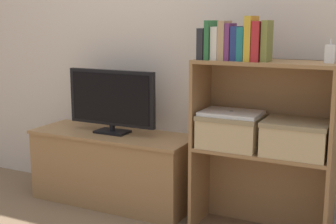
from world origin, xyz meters
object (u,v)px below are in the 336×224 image
(book_crimson, at_px, (259,41))
(storage_basket_right, at_px, (296,136))
(book_tan, at_px, (224,40))
(baby_monitor, at_px, (330,54))
(book_navy, at_px, (236,43))
(book_olive, at_px, (267,41))
(book_mustard, at_px, (251,39))
(storage_basket_left, at_px, (231,129))
(book_ivory, at_px, (217,43))
(book_teal, at_px, (243,44))
(book_charcoal, at_px, (205,44))
(laptop, at_px, (231,113))
(tv_stand, at_px, (113,167))
(tv, at_px, (111,100))
(book_plum, at_px, (230,42))
(book_forest, at_px, (211,40))

(book_crimson, height_order, storage_basket_right, book_crimson)
(book_tan, height_order, baby_monitor, book_tan)
(book_navy, bearing_deg, storage_basket_right, 6.21)
(book_crimson, bearing_deg, book_olive, 0.00)
(book_mustard, relative_size, storage_basket_left, 0.69)
(book_ivory, bearing_deg, book_olive, 0.00)
(book_tan, bearing_deg, book_teal, 0.00)
(book_charcoal, xyz_separation_m, storage_basket_left, (0.16, 0.04, -0.48))
(book_navy, xyz_separation_m, laptop, (-0.03, 0.04, -0.39))
(book_teal, height_order, book_mustard, book_mustard)
(storage_basket_left, bearing_deg, laptop, 180.00)
(book_charcoal, distance_m, book_olive, 0.35)
(book_mustard, height_order, storage_basket_left, book_mustard)
(tv_stand, distance_m, book_mustard, 1.30)
(tv, bearing_deg, laptop, -3.61)
(book_tan, xyz_separation_m, book_navy, (0.07, 0.00, -0.01))
(book_teal, relative_size, book_olive, 0.83)
(book_plum, relative_size, book_navy, 1.09)
(tv, bearing_deg, book_plum, -6.12)
(tv, xyz_separation_m, storage_basket_left, (0.84, -0.05, -0.10))
(book_charcoal, xyz_separation_m, book_forest, (0.04, 0.00, 0.02))
(tv_stand, bearing_deg, book_crimson, -5.24)
(book_charcoal, bearing_deg, book_mustard, 0.00)
(book_plum, height_order, laptop, book_plum)
(book_tan, relative_size, baby_monitor, 1.74)
(book_teal, xyz_separation_m, book_crimson, (0.08, 0.00, 0.02))
(book_forest, bearing_deg, storage_basket_right, 4.33)
(book_tan, xyz_separation_m, book_mustard, (0.15, 0.00, 0.01))
(book_teal, xyz_separation_m, storage_basket_left, (-0.07, 0.04, -0.49))
(book_plum, height_order, storage_basket_right, book_plum)
(storage_basket_left, distance_m, laptop, 0.09)
(book_olive, bearing_deg, laptop, 169.42)
(book_ivory, xyz_separation_m, book_teal, (0.15, 0.00, -0.00))
(book_olive, distance_m, storage_basket_right, 0.53)
(book_charcoal, relative_size, book_olive, 0.80)
(laptop, bearing_deg, storage_basket_right, 0.00)
(book_ivory, bearing_deg, baby_monitor, 5.00)
(book_plum, bearing_deg, book_mustard, -0.00)
(book_mustard, height_order, book_olive, book_mustard)
(book_ivory, relative_size, book_teal, 1.01)
(tv_stand, bearing_deg, storage_basket_right, -2.59)
(book_mustard, xyz_separation_m, book_crimson, (0.04, 0.00, -0.01))
(book_navy, bearing_deg, book_ivory, 180.00)
(book_plum, xyz_separation_m, book_navy, (0.03, -0.00, -0.01))
(tv, height_order, book_olive, book_olive)
(book_crimson, distance_m, laptop, 0.44)
(book_ivory, bearing_deg, book_teal, 0.00)
(book_charcoal, xyz_separation_m, storage_basket_right, (0.52, 0.04, -0.48))
(book_navy, relative_size, baby_monitor, 1.50)
(tv, xyz_separation_m, book_mustard, (0.96, -0.09, 0.42))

